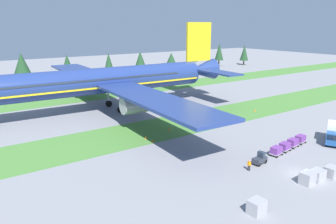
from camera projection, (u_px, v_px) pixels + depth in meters
ground_plane at (299, 174)px, 48.23m from camera, size 400.00×400.00×0.00m
grass_strip_near at (178, 124)px, 72.32m from camera, size 320.00×14.15×0.01m
grass_strip_far at (103, 94)px, 104.28m from camera, size 320.00×14.15×0.01m
airliner at (105, 80)px, 81.74m from camera, size 70.31×86.16×22.23m
baggage_tug at (260, 159)px, 51.62m from camera, size 2.75×1.64×1.97m
cargo_dolly_lead at (276, 150)px, 54.88m from camera, size 2.38×1.78×1.55m
cargo_dolly_second at (285, 146)px, 56.78m from camera, size 2.38×1.78×1.55m
cargo_dolly_third at (293, 142)px, 58.67m from camera, size 2.38×1.78×1.55m
cargo_dolly_fourth at (300, 139)px, 60.57m from camera, size 2.38×1.78×1.55m
catering_truck at (334, 133)px, 60.67m from camera, size 7.23×5.26×3.58m
ground_crew_marshaller at (249, 165)px, 49.15m from camera, size 0.38×0.47×1.74m
uld_container_0 at (257, 207)px, 37.99m from camera, size 2.13×1.76×1.72m
uld_container_1 at (307, 178)px, 45.03m from camera, size 2.10×1.73×1.76m
uld_container_2 at (317, 175)px, 45.99m from camera, size 2.02×1.63×1.64m
uld_container_3 at (332, 172)px, 47.13m from camera, size 2.08×1.70×1.61m
taxiway_marker_0 at (153, 141)px, 61.49m from camera, size 0.44×0.44×0.46m
taxiway_marker_1 at (146, 137)px, 63.06m from camera, size 0.44×0.44×0.65m
taxiway_marker_2 at (169, 129)px, 68.01m from camera, size 0.44×0.44×0.68m
taxiway_marker_3 at (255, 110)px, 83.39m from camera, size 0.44×0.44×0.56m
distant_tree_line at (60, 64)px, 124.21m from camera, size 199.81×11.56×12.57m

